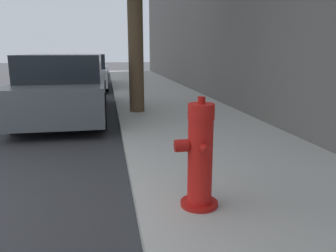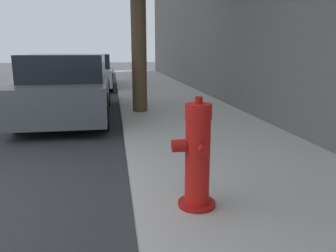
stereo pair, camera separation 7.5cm
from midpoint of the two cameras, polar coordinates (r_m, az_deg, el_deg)
sidewalk_slab at (r=3.36m, az=18.36°, el=-12.23°), size 2.74×40.00×0.11m
fire_hydrant at (r=2.83m, az=4.77°, el=-5.42°), size 0.39×0.41×0.97m
parked_car_near at (r=7.55m, az=-17.64°, el=6.48°), size 1.71×4.40×1.37m
parked_car_mid at (r=13.30m, az=-14.71°, el=9.13°), size 1.89×4.17×1.32m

